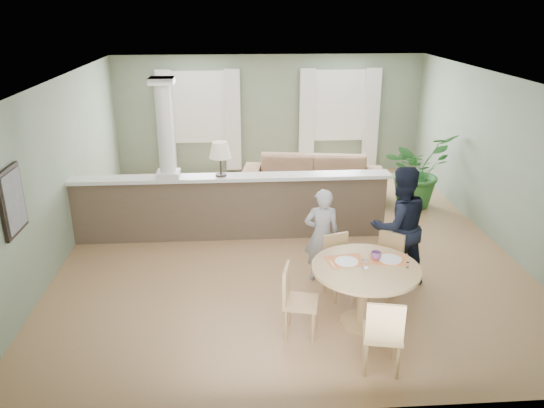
{
  "coord_description": "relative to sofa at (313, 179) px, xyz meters",
  "views": [
    {
      "loc": [
        -0.8,
        -8.1,
        3.75
      ],
      "look_at": [
        -0.3,
        -1.0,
        1.05
      ],
      "focal_mm": 35.0,
      "sensor_mm": 36.0,
      "label": 1
    }
  ],
  "objects": [
    {
      "name": "dining_table",
      "position": [
        -0.01,
        -4.55,
        0.21
      ],
      "size": [
        1.31,
        1.31,
        0.89
      ],
      "rotation": [
        0.0,
        0.0,
        0.14
      ],
      "color": "tan",
      "rests_on": "ground"
    },
    {
      "name": "room_shell",
      "position": [
        -0.77,
        -1.41,
        1.39
      ],
      "size": [
        7.02,
        8.02,
        2.71
      ],
      "color": "gray",
      "rests_on": "ground"
    },
    {
      "name": "sofa",
      "position": [
        0.0,
        0.0,
        0.0
      ],
      "size": [
        3.0,
        1.56,
        0.83
      ],
      "primitive_type": "imported",
      "rotation": [
        0.0,
        0.0,
        -0.16
      ],
      "color": "#977152",
      "rests_on": "ground"
    },
    {
      "name": "ground",
      "position": [
        -0.74,
        -2.04,
        -0.42
      ],
      "size": [
        8.0,
        8.0,
        0.0
      ],
      "primitive_type": "plane",
      "color": "tan",
      "rests_on": "ground"
    },
    {
      "name": "man_person",
      "position": [
        0.69,
        -3.53,
        0.44
      ],
      "size": [
        0.95,
        0.81,
        1.72
      ],
      "primitive_type": "imported",
      "rotation": [
        0.0,
        0.0,
        3.34
      ],
      "color": "black",
      "rests_on": "ground"
    },
    {
      "name": "chair_near",
      "position": [
        -0.03,
        -5.5,
        0.09
      ],
      "size": [
        0.49,
        0.49,
        0.91
      ],
      "rotation": [
        0.0,
        0.0,
        2.94
      ],
      "color": "tan",
      "rests_on": "ground"
    },
    {
      "name": "chair_far_boy",
      "position": [
        -0.19,
        -3.8,
        0.05
      ],
      "size": [
        0.48,
        0.48,
        0.85
      ],
      "rotation": [
        0.0,
        0.0,
        0.31
      ],
      "color": "tan",
      "rests_on": "ground"
    },
    {
      "name": "child_person",
      "position": [
        -0.36,
        -3.38,
        0.27
      ],
      "size": [
        0.51,
        0.34,
        1.38
      ],
      "primitive_type": "imported",
      "rotation": [
        0.0,
        0.0,
        3.11
      ],
      "color": "#96969B",
      "rests_on": "ground"
    },
    {
      "name": "pony_wall",
      "position": [
        -1.73,
        -1.84,
        0.29
      ],
      "size": [
        5.32,
        0.38,
        2.7
      ],
      "color": "brown",
      "rests_on": "ground"
    },
    {
      "name": "chair_side",
      "position": [
        -0.88,
        -4.7,
        0.07
      ],
      "size": [
        0.48,
        0.48,
        0.88
      ],
      "rotation": [
        0.0,
        0.0,
        1.34
      ],
      "color": "tan",
      "rests_on": "ground"
    },
    {
      "name": "houseplant",
      "position": [
        1.96,
        -0.51,
        0.3
      ],
      "size": [
        1.7,
        1.65,
        1.44
      ],
      "primitive_type": "imported",
      "rotation": [
        0.0,
        0.0,
        0.57
      ],
      "color": "#2C6829",
      "rests_on": "ground"
    },
    {
      "name": "chair_far_man",
      "position": [
        0.46,
        -3.82,
        0.06
      ],
      "size": [
        0.56,
        0.56,
        0.87
      ],
      "rotation": [
        0.0,
        0.0,
        -0.75
      ],
      "color": "tan",
      "rests_on": "ground"
    }
  ]
}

